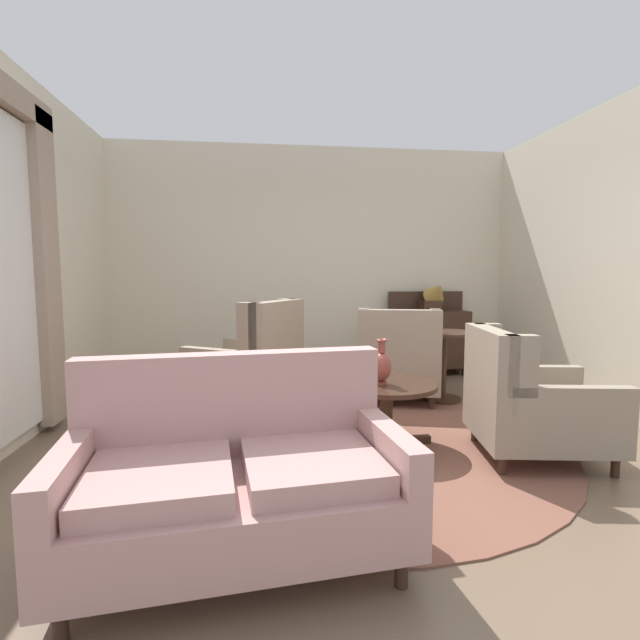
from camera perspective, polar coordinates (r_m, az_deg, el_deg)
ground at (r=3.63m, az=5.01°, el=-16.16°), size 8.34×8.34×0.00m
wall_back at (r=6.31m, az=-0.73°, el=6.99°), size 5.43×0.08×2.98m
wall_left at (r=4.60m, az=-32.06°, el=6.62°), size 0.08×4.17×2.98m
wall_right at (r=5.37m, az=31.64°, el=6.38°), size 0.08×4.17×2.98m
baseboard_back at (r=6.39m, az=-0.66°, el=-5.95°), size 5.27×0.03×0.12m
area_rug at (r=3.90m, az=4.03°, el=-14.46°), size 3.28×3.28×0.01m
coffee_table at (r=3.73m, az=8.04°, el=-9.10°), size 0.77×0.77×0.51m
porcelain_vase at (r=3.61m, az=7.43°, el=-5.50°), size 0.15×0.15×0.35m
settee at (r=2.37m, az=-9.95°, el=-18.16°), size 1.62×0.96×0.94m
armchair_back_corner at (r=5.01m, az=9.38°, el=-5.06°), size 0.99×1.00×0.99m
armchair_far_left at (r=4.49m, az=-8.21°, el=-5.85°), size 1.16×1.11×1.10m
armchair_near_window at (r=3.79m, az=23.91°, el=-9.20°), size 1.02×0.92×0.95m
side_table at (r=5.13m, az=14.66°, el=-4.56°), size 0.60×0.60×0.74m
sideboard at (r=6.43m, az=12.97°, el=-2.12°), size 1.03×0.35×1.10m
gramophone at (r=6.32m, az=13.71°, el=2.92°), size 0.33×0.39×0.46m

